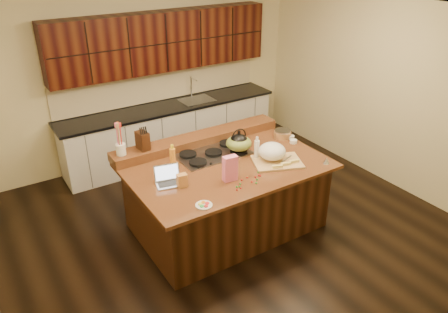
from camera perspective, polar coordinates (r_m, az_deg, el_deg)
room at (r=5.16m, az=0.30°, el=3.25°), size 5.52×5.02×2.72m
island at (r=5.58m, az=0.28°, el=-5.10°), size 2.40×1.60×0.92m
back_ledge at (r=5.87m, az=-3.41°, el=2.26°), size 2.40×0.30×0.12m
cooktop at (r=5.57m, az=-1.38°, el=0.40°), size 0.92×0.52×0.05m
back_counter at (r=7.25m, az=-7.29°, el=7.08°), size 3.70×0.66×2.40m
kettle at (r=5.56m, az=1.95°, el=1.91°), size 0.27×0.27×0.22m
green_bowl at (r=5.57m, az=1.95°, el=1.74°), size 0.34×0.34×0.18m
laptop at (r=4.97m, az=-7.32°, el=-2.88°), size 0.33×0.29×0.20m
oil_bottle at (r=5.21m, az=-6.71°, el=-0.31°), size 0.08×0.08×0.27m
vinegar_bottle at (r=5.44m, az=4.29°, el=0.89°), size 0.08×0.08×0.25m
wooden_tray at (r=5.40m, az=6.47°, el=0.36°), size 0.70×0.61×0.24m
ramekin_a at (r=5.72m, az=6.36°, el=1.03°), size 0.12×0.12×0.04m
ramekin_b at (r=6.08m, az=8.69°, el=2.52°), size 0.12×0.12×0.04m
ramekin_c at (r=5.96m, az=9.06°, el=1.97°), size 0.12×0.12×0.04m
strainer_bowl at (r=6.09m, az=7.65°, el=2.88°), size 0.31×0.31×0.09m
kitchen_timer at (r=5.50m, az=13.21°, el=-0.53°), size 0.09×0.09×0.07m
pink_bag at (r=4.93m, az=0.80°, el=-1.57°), size 0.17×0.10×0.30m
candy_plate at (r=4.56m, az=-2.64°, el=-6.37°), size 0.20×0.20×0.01m
package_box at (r=4.87m, az=-5.50°, el=-3.14°), size 0.12×0.09×0.16m
utensil_crock at (r=5.43m, az=-13.32°, el=0.92°), size 0.16×0.16×0.14m
knife_block at (r=5.50m, az=-10.58°, el=2.04°), size 0.13×0.20×0.23m
gumdrop_0 at (r=5.06m, az=4.13°, el=-2.67°), size 0.02×0.02×0.02m
gumdrop_1 at (r=4.86m, az=1.67°, el=-3.97°), size 0.02×0.02×0.02m
gumdrop_2 at (r=4.84m, az=2.19°, el=-4.16°), size 0.02×0.02×0.02m
gumdrop_3 at (r=4.86m, az=2.07°, el=-3.97°), size 0.02×0.02×0.02m
gumdrop_4 at (r=5.10m, az=4.57°, el=-2.46°), size 0.02×0.02×0.02m
gumdrop_5 at (r=5.01m, az=4.36°, el=-3.02°), size 0.02×0.02×0.02m
gumdrop_6 at (r=4.96m, az=3.67°, el=-3.31°), size 0.02×0.02×0.02m
gumdrop_7 at (r=5.06m, az=3.04°, el=-2.66°), size 0.02×0.02×0.02m
gumdrop_8 at (r=5.05m, az=3.05°, el=-2.72°), size 0.02×0.02×0.02m
gumdrop_9 at (r=4.95m, az=4.23°, el=-3.47°), size 0.02×0.02×0.02m
gumdrop_10 at (r=4.99m, az=2.33°, el=-3.09°), size 0.02×0.02×0.02m
gumdrop_11 at (r=4.92m, az=2.12°, el=-3.57°), size 0.02×0.02×0.02m
gumdrop_12 at (r=4.81m, az=1.70°, el=-4.37°), size 0.02×0.02×0.02m
gumdrop_13 at (r=5.16m, az=4.48°, el=-2.06°), size 0.02×0.02×0.02m
gumdrop_14 at (r=5.09m, az=4.76°, el=-2.51°), size 0.02×0.02×0.02m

